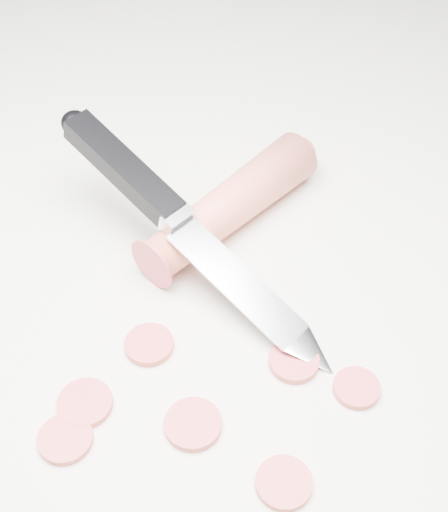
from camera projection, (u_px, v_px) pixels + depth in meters
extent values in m
plane|color=white|center=(182.00, 329.00, 0.54)|extent=(2.40, 2.40, 0.00)
cylinder|color=#E55F49|center=(230.00, 205.00, 0.60)|extent=(0.18, 0.13, 0.04)
cylinder|color=#D73D45|center=(65.00, 439.00, 0.48)|extent=(0.04, 0.04, 0.01)
cylinder|color=#D73D45|center=(193.00, 424.00, 0.49)|extent=(0.04, 0.04, 0.01)
cylinder|color=#D73D45|center=(149.00, 345.00, 0.53)|extent=(0.04, 0.04, 0.01)
cylinder|color=#D73D45|center=(294.00, 361.00, 0.52)|extent=(0.04, 0.04, 0.01)
cylinder|color=#D73D45|center=(356.00, 388.00, 0.51)|extent=(0.03, 0.03, 0.01)
cylinder|color=#D73D45|center=(85.00, 403.00, 0.50)|extent=(0.04, 0.04, 0.01)
cylinder|color=#D73D45|center=(284.00, 483.00, 0.46)|extent=(0.04, 0.04, 0.01)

